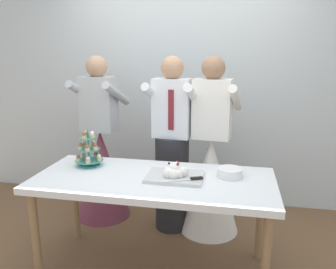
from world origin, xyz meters
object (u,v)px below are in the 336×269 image
object	(u,v)px
main_cake_tray	(175,173)
person_guest	(101,163)
plate_stack	(230,173)
person_groom	(172,154)
person_bride	(210,173)
dessert_table	(154,187)
cupcake_stand	(89,152)

from	to	relation	value
main_cake_tray	person_guest	world-z (taller)	person_guest
plate_stack	main_cake_tray	bearing A→B (deg)	-164.47
person_groom	person_bride	xyz separation A→B (m)	(0.36, 0.02, -0.16)
main_cake_tray	plate_stack	size ratio (longest dim) A/B	2.18
main_cake_tray	person_bride	size ratio (longest dim) A/B	0.26
plate_stack	person_groom	xyz separation A→B (m)	(-0.55, 0.56, -0.06)
person_bride	dessert_table	bearing A→B (deg)	-117.61
dessert_table	cupcake_stand	xyz separation A→B (m)	(-0.59, 0.16, 0.19)
plate_stack	person_guest	xyz separation A→B (m)	(-1.31, 0.67, -0.23)
main_cake_tray	plate_stack	bearing A→B (deg)	15.53
main_cake_tray	plate_stack	world-z (taller)	main_cake_tray
main_cake_tray	person_guest	xyz separation A→B (m)	(-0.91, 0.78, -0.23)
main_cake_tray	person_groom	bearing A→B (deg)	102.83
dessert_table	main_cake_tray	world-z (taller)	main_cake_tray
cupcake_stand	plate_stack	xyz separation A→B (m)	(1.15, -0.03, -0.08)
cupcake_stand	person_bride	distance (m)	1.15
dessert_table	plate_stack	xyz separation A→B (m)	(0.56, 0.13, 0.11)
main_cake_tray	person_bride	bearing A→B (deg)	73.20
cupcake_stand	person_groom	size ratio (longest dim) A/B	0.18
cupcake_stand	person_bride	xyz separation A→B (m)	(0.96, 0.55, -0.31)
dessert_table	cupcake_stand	size ratio (longest dim) A/B	5.90
main_cake_tray	plate_stack	distance (m)	0.41
person_guest	plate_stack	bearing A→B (deg)	-26.88
dessert_table	person_bride	size ratio (longest dim) A/B	1.08
plate_stack	person_bride	bearing A→B (deg)	107.91
dessert_table	person_groom	bearing A→B (deg)	89.22
person_groom	person_guest	bearing A→B (deg)	172.45
dessert_table	plate_stack	distance (m)	0.59
dessert_table	person_bride	world-z (taller)	person_bride
person_groom	person_guest	world-z (taller)	same
person_bride	person_guest	distance (m)	1.13
dessert_table	cupcake_stand	distance (m)	0.64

